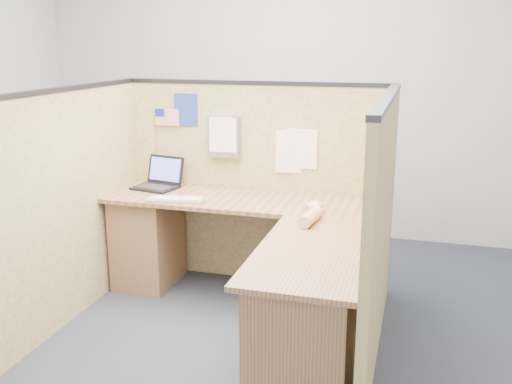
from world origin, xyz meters
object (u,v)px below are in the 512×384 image
(keyboard, at_px, (175,200))
(mouse, at_px, (315,209))
(laptop, at_px, (158,180))
(l_desk, at_px, (251,266))

(keyboard, distance_m, mouse, 0.98)
(laptop, xyz_separation_m, mouse, (1.27, -0.34, -0.03))
(l_desk, relative_size, keyboard, 4.76)
(keyboard, bearing_deg, l_desk, -27.54)
(l_desk, xyz_separation_m, laptop, (-0.90, 0.53, 0.39))
(laptop, relative_size, keyboard, 0.85)
(keyboard, bearing_deg, mouse, -10.13)
(l_desk, height_order, laptop, laptop)
(keyboard, height_order, mouse, mouse)
(laptop, relative_size, mouse, 3.05)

